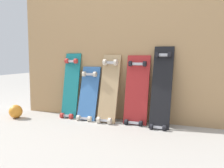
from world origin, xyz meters
The scene contains 8 objects.
ground_plane centered at (0.00, 0.00, 0.00)m, with size 12.00×12.00×0.00m, color #9E9991.
plywood_wall_panel centered at (0.00, 0.07, 0.94)m, with size 2.26×0.04×1.87m, color tan.
skateboard_teal centered at (-0.50, -0.04, 0.31)m, with size 0.18×0.21×0.76m.
skateboard_blue centered at (-0.28, -0.06, 0.24)m, with size 0.21×0.24×0.62m.
skateboard_natural centered at (-0.04, -0.07, 0.31)m, with size 0.19×0.26×0.75m.
skateboard_red centered at (0.25, -0.04, 0.30)m, with size 0.24×0.21×0.74m.
skateboard_black centered at (0.50, -0.07, 0.34)m, with size 0.19×0.27×0.83m.
rubber_ball centered at (-1.02, -0.33, 0.07)m, with size 0.14×0.14×0.14m, color orange.
Camera 1 is at (0.99, -2.46, 0.67)m, focal length 41.55 mm.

